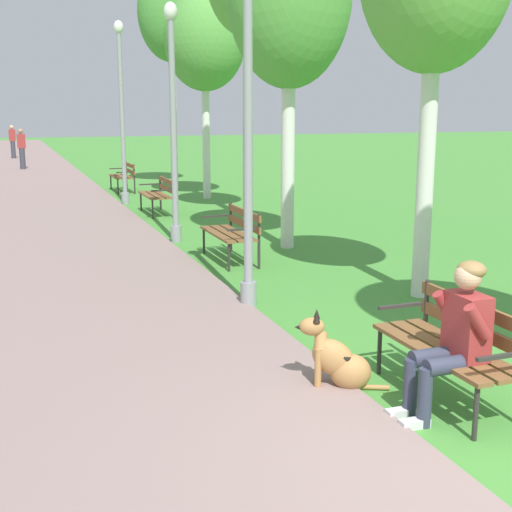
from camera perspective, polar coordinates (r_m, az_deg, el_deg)
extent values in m
plane|color=#478E38|center=(5.12, 19.17, -16.35)|extent=(120.00, 120.00, 0.00)
cube|color=gray|center=(27.53, -18.56, 6.60)|extent=(3.89, 60.00, 0.04)
cube|color=brown|center=(5.78, 14.07, -7.76)|extent=(0.14, 1.50, 0.04)
cube|color=brown|center=(5.88, 15.49, -7.51)|extent=(0.14, 1.50, 0.04)
cube|color=brown|center=(5.98, 16.87, -7.26)|extent=(0.14, 1.50, 0.04)
cube|color=brown|center=(6.00, 17.76, -5.85)|extent=(0.04, 1.50, 0.11)
cube|color=brown|center=(5.95, 17.87, -4.20)|extent=(0.04, 1.50, 0.11)
cylinder|color=#2D2B28|center=(6.39, 10.30, -7.79)|extent=(0.04, 0.04, 0.45)
cylinder|color=#2D2B28|center=(6.57, 14.00, -5.55)|extent=(0.04, 0.04, 0.85)
cube|color=#2D2B28|center=(6.37, 11.99, -4.11)|extent=(0.45, 0.04, 0.03)
cylinder|color=#2D2B28|center=(5.34, 17.93, -12.32)|extent=(0.04, 0.04, 0.45)
cube|color=#2D2B28|center=(5.31, 19.94, -7.88)|extent=(0.45, 0.04, 0.03)
cube|color=brown|center=(10.82, -3.29, 1.84)|extent=(0.14, 1.50, 0.04)
cube|color=brown|center=(10.87, -2.40, 1.89)|extent=(0.14, 1.50, 0.04)
cube|color=brown|center=(10.92, -1.53, 1.95)|extent=(0.14, 1.50, 0.04)
cube|color=brown|center=(10.93, -1.01, 2.71)|extent=(0.04, 1.50, 0.11)
cube|color=brown|center=(10.90, -1.01, 3.64)|extent=(0.04, 1.50, 0.11)
cylinder|color=#2D2B28|center=(11.50, -4.39, 1.30)|extent=(0.04, 0.04, 0.45)
cylinder|color=#2D2B28|center=(11.60, -2.12, 2.43)|extent=(0.04, 0.04, 0.85)
cube|color=#2D2B28|center=(11.49, -3.46, 3.35)|extent=(0.45, 0.04, 0.03)
cylinder|color=#2D2B28|center=(10.21, -2.28, -0.07)|extent=(0.04, 0.04, 0.45)
cylinder|color=#2D2B28|center=(10.32, 0.25, 1.21)|extent=(0.04, 0.04, 0.85)
cube|color=#2D2B28|center=(10.19, -1.23, 2.24)|extent=(0.45, 0.04, 0.03)
cube|color=brown|center=(15.95, -9.09, 5.04)|extent=(0.14, 1.50, 0.04)
cube|color=brown|center=(15.99, -8.47, 5.07)|extent=(0.14, 1.50, 0.04)
cube|color=brown|center=(16.02, -7.86, 5.11)|extent=(0.14, 1.50, 0.04)
cube|color=brown|center=(16.03, -7.51, 5.62)|extent=(0.04, 1.50, 0.11)
cube|color=brown|center=(16.01, -7.52, 6.26)|extent=(0.04, 1.50, 0.11)
cylinder|color=#2D2B28|center=(16.65, -9.61, 4.53)|extent=(0.04, 0.04, 0.45)
cylinder|color=#2D2B28|center=(16.72, -8.01, 5.30)|extent=(0.04, 0.04, 0.85)
cube|color=#2D2B28|center=(16.64, -8.98, 5.95)|extent=(0.45, 0.04, 0.03)
cylinder|color=#2D2B28|center=(15.31, -8.65, 3.91)|extent=(0.04, 0.04, 0.45)
cylinder|color=#2D2B28|center=(15.38, -6.92, 4.75)|extent=(0.04, 0.04, 0.85)
cube|color=#2D2B28|center=(15.29, -7.96, 5.45)|extent=(0.45, 0.04, 0.03)
cube|color=brown|center=(20.65, -11.74, 6.53)|extent=(0.14, 1.50, 0.04)
cube|color=brown|center=(20.67, -11.26, 6.55)|extent=(0.14, 1.50, 0.04)
cube|color=brown|center=(20.70, -10.78, 6.58)|extent=(0.14, 1.50, 0.04)
cube|color=brown|center=(20.71, -10.50, 6.98)|extent=(0.04, 1.50, 0.11)
cube|color=brown|center=(20.69, -10.52, 7.48)|extent=(0.04, 1.50, 0.11)
cylinder|color=#2D2B28|center=(21.35, -12.06, 6.08)|extent=(0.04, 0.04, 0.45)
cylinder|color=#2D2B28|center=(21.40, -10.80, 6.69)|extent=(0.04, 0.04, 0.85)
cube|color=#2D2B28|center=(21.34, -11.57, 7.19)|extent=(0.45, 0.04, 0.03)
cylinder|color=#2D2B28|center=(19.99, -11.48, 5.71)|extent=(0.04, 0.04, 0.45)
cylinder|color=#2D2B28|center=(20.04, -10.15, 6.35)|extent=(0.04, 0.04, 0.85)
cube|color=#2D2B28|center=(19.98, -10.96, 6.90)|extent=(0.45, 0.04, 0.03)
cylinder|color=#33384C|center=(5.63, 14.73, -8.13)|extent=(0.42, 0.14, 0.14)
cylinder|color=#33384C|center=(5.60, 12.80, -10.71)|extent=(0.11, 0.11, 0.47)
cube|color=silver|center=(5.64, 12.00, -12.72)|extent=(0.24, 0.09, 0.07)
cylinder|color=#33384C|center=(5.48, 15.92, -8.78)|extent=(0.42, 0.14, 0.14)
cylinder|color=#33384C|center=(5.45, 13.95, -11.44)|extent=(0.11, 0.11, 0.47)
cube|color=silver|center=(5.49, 13.13, -13.50)|extent=(0.24, 0.09, 0.07)
cube|color=maroon|center=(5.59, 17.23, -5.61)|extent=(0.22, 0.36, 0.52)
cylinder|color=maroon|center=(5.68, 15.60, -4.18)|extent=(0.25, 0.09, 0.30)
cylinder|color=maroon|center=(5.38, 18.07, -5.26)|extent=(0.25, 0.09, 0.30)
sphere|color=tan|center=(5.47, 17.33, -1.65)|extent=(0.21, 0.21, 0.21)
ellipsoid|color=olive|center=(5.48, 17.61, -1.11)|extent=(0.22, 0.23, 0.14)
ellipsoid|color=#B27F47|center=(6.04, 7.90, -9.58)|extent=(0.45, 0.41, 0.32)
ellipsoid|color=#B27F47|center=(5.99, 6.49, -8.45)|extent=(0.55, 0.41, 0.48)
ellipsoid|color=black|center=(5.97, 6.98, -8.11)|extent=(0.40, 0.32, 0.27)
cylinder|color=#B27F47|center=(6.08, 5.21, -9.07)|extent=(0.06, 0.06, 0.38)
cylinder|color=#B27F47|center=(5.96, 5.21, -9.48)|extent=(0.06, 0.06, 0.38)
cylinder|color=#B27F47|center=(5.94, 5.45, -7.12)|extent=(0.17, 0.20, 0.19)
ellipsoid|color=#B27F47|center=(5.89, 4.69, -5.91)|extent=(0.26, 0.22, 0.16)
cone|color=black|center=(5.90, 3.72, -5.98)|extent=(0.13, 0.12, 0.09)
cone|color=black|center=(5.91, 5.11, -4.86)|extent=(0.06, 0.06, 0.09)
cone|color=black|center=(5.82, 5.10, -5.12)|extent=(0.06, 0.06, 0.09)
cylinder|color=#B27F47|center=(6.10, 9.77, -10.78)|extent=(0.27, 0.16, 0.04)
cylinder|color=gray|center=(8.45, -0.64, -3.17)|extent=(0.20, 0.20, 0.30)
cylinder|color=gray|center=(8.16, -0.67, 9.97)|extent=(0.11, 0.11, 4.15)
cylinder|color=gray|center=(12.62, -6.71, 1.87)|extent=(0.20, 0.20, 0.30)
cylinder|color=gray|center=(12.42, -6.92, 10.11)|extent=(0.11, 0.11, 3.92)
ellipsoid|color=silver|center=(12.53, -7.17, 19.66)|extent=(0.24, 0.24, 0.32)
cylinder|color=gray|center=(17.95, -10.88, 4.78)|extent=(0.20, 0.20, 0.30)
cylinder|color=gray|center=(17.81, -11.14, 11.09)|extent=(0.11, 0.11, 4.25)
ellipsoid|color=silver|center=(17.92, -11.45, 18.27)|extent=(0.24, 0.24, 0.32)
cylinder|color=silver|center=(8.88, 14.03, 7.13)|extent=(0.22, 0.22, 3.32)
cylinder|color=silver|center=(11.82, 2.69, 8.69)|extent=(0.23, 0.23, 3.34)
cylinder|color=silver|center=(14.90, -0.70, 11.38)|extent=(0.22, 0.22, 4.37)
cylinder|color=silver|center=(18.67, -4.19, 10.00)|extent=(0.21, 0.21, 3.38)
ellipsoid|color=#569E42|center=(18.75, -4.32, 17.59)|extent=(2.13, 2.32, 2.63)
cylinder|color=silver|center=(21.49, -6.95, 11.53)|extent=(0.21, 0.21, 4.37)
ellipsoid|color=#4C933D|center=(21.68, -7.17, 19.61)|extent=(1.98, 1.75, 2.89)
cylinder|color=#383842|center=(29.19, -18.97, 7.68)|extent=(0.22, 0.22, 0.88)
cube|color=maroon|center=(29.15, -19.06, 9.09)|extent=(0.32, 0.20, 0.56)
sphere|color=#A37556|center=(29.13, -19.12, 9.85)|extent=(0.20, 0.20, 0.20)
cylinder|color=#383842|center=(35.96, -19.66, 8.36)|extent=(0.22, 0.22, 0.88)
cube|color=maroon|center=(35.93, -19.74, 9.50)|extent=(0.32, 0.20, 0.56)
sphere|color=tan|center=(35.92, -19.79, 10.12)|extent=(0.20, 0.20, 0.20)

